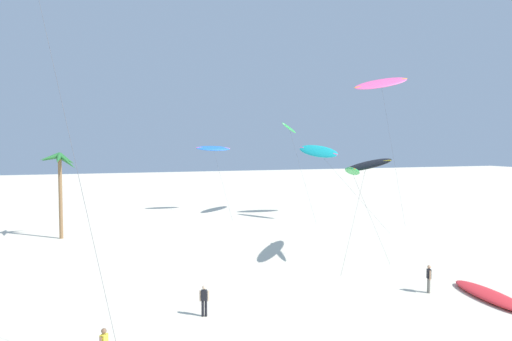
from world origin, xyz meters
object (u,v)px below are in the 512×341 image
(flying_kite_2, at_px, (318,151))
(grounded_kite_0, at_px, (490,295))
(flying_kite_7, at_px, (381,83))
(palm_tree_3, at_px, (60,166))
(person_mid_field, at_px, (429,278))
(flying_kite_0, at_px, (289,128))
(person_near_left, at_px, (204,299))
(flying_kite_6, at_px, (352,171))
(flying_kite_4, at_px, (366,165))
(flying_kite_3, at_px, (213,148))

(flying_kite_2, bearing_deg, grounded_kite_0, -97.13)
(flying_kite_7, distance_m, grounded_kite_0, 33.86)
(flying_kite_7, bearing_deg, flying_kite_2, 170.39)
(palm_tree_3, height_order, person_mid_field, palm_tree_3)
(flying_kite_0, xyz_separation_m, flying_kite_7, (8.69, -7.06, 5.12))
(flying_kite_7, xyz_separation_m, person_mid_field, (-13.74, -25.65, -15.14))
(flying_kite_7, height_order, grounded_kite_0, flying_kite_7)
(person_near_left, relative_size, person_mid_field, 0.97)
(flying_kite_0, relative_size, flying_kite_7, 0.68)
(flying_kite_0, distance_m, flying_kite_6, 24.31)
(flying_kite_4, xyz_separation_m, flying_kite_7, (12.83, 17.24, 8.74))
(flying_kite_2, bearing_deg, flying_kite_0, 101.37)
(flying_kite_3, distance_m, grounded_kite_0, 41.82)
(flying_kite_3, xyz_separation_m, flying_kite_4, (4.23, -30.07, -1.03))
(flying_kite_3, relative_size, flying_kite_6, 1.15)
(palm_tree_3, distance_m, flying_kite_6, 27.09)
(palm_tree_3, relative_size, person_near_left, 5.00)
(flying_kite_3, height_order, flying_kite_4, flying_kite_3)
(flying_kite_4, relative_size, grounded_kite_0, 1.31)
(grounded_kite_0, height_order, person_mid_field, person_mid_field)
(flying_kite_4, bearing_deg, flying_kite_6, 131.15)
(palm_tree_3, bearing_deg, flying_kite_4, -37.10)
(flying_kite_0, xyz_separation_m, flying_kite_3, (-8.37, 5.78, -2.59))
(palm_tree_3, bearing_deg, grounded_kite_0, -48.73)
(palm_tree_3, xyz_separation_m, flying_kite_6, (21.74, -16.16, -0.03))
(flying_kite_3, xyz_separation_m, person_near_left, (-10.33, -37.85, -7.45))
(flying_kite_4, bearing_deg, flying_kite_7, 53.33)
(flying_kite_3, height_order, flying_kite_6, flying_kite_3)
(palm_tree_3, relative_size, flying_kite_6, 1.00)
(grounded_kite_0, bearing_deg, flying_kite_6, 101.96)
(flying_kite_4, distance_m, flying_kite_6, 1.22)
(flying_kite_4, bearing_deg, flying_kite_0, 80.32)
(flying_kite_3, height_order, grounded_kite_0, flying_kite_3)
(flying_kite_0, relative_size, flying_kite_6, 1.45)
(grounded_kite_0, relative_size, person_mid_field, 3.75)
(grounded_kite_0, bearing_deg, flying_kite_7, 68.10)
(palm_tree_3, height_order, flying_kite_3, flying_kite_3)
(palm_tree_3, bearing_deg, person_mid_field, -49.67)
(flying_kite_3, xyz_separation_m, person_mid_field, (3.32, -38.48, -7.43))
(flying_kite_6, xyz_separation_m, person_mid_field, (-0.17, -9.25, -5.91))
(flying_kite_2, bearing_deg, flying_kite_7, -9.61)
(flying_kite_2, bearing_deg, flying_kite_6, -108.87)
(flying_kite_3, bearing_deg, flying_kite_0, -34.61)
(person_mid_field, bearing_deg, palm_tree_3, 130.33)
(palm_tree_3, xyz_separation_m, grounded_kite_0, (24.15, -27.52, -6.66))
(flying_kite_6, relative_size, person_near_left, 5.01)
(flying_kite_0, distance_m, grounded_kite_0, 36.52)
(flying_kite_0, height_order, grounded_kite_0, flying_kite_0)
(flying_kite_2, height_order, flying_kite_7, flying_kite_7)
(flying_kite_0, relative_size, flying_kite_2, 0.95)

